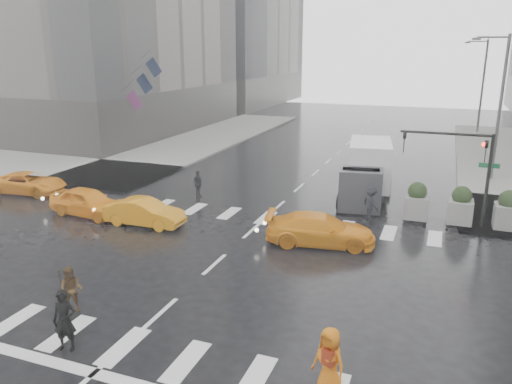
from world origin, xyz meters
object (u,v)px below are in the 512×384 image
at_px(taxi_front, 88,202).
at_px(taxi_mid, 144,212).
at_px(pedestrian_brown, 71,290).
at_px(pedestrian_orange, 329,362).
at_px(traffic_signal_pole, 466,161).
at_px(box_truck, 367,170).

relative_size(taxi_front, taxi_mid, 1.07).
relative_size(pedestrian_brown, pedestrian_orange, 0.85).
xyz_separation_m(traffic_signal_pole, taxi_mid, (-14.06, -5.07, -2.58)).
distance_m(taxi_front, box_truck, 14.90).
height_order(pedestrian_brown, box_truck, box_truck).
height_order(taxi_front, taxi_mid, taxi_front).
bearing_deg(taxi_front, box_truck, -53.01).
height_order(pedestrian_brown, taxi_mid, pedestrian_brown).
distance_m(traffic_signal_pole, pedestrian_brown, 17.59).
height_order(taxi_front, box_truck, box_truck).
distance_m(taxi_front, taxi_mid, 3.52).
bearing_deg(box_truck, traffic_signal_pole, -39.28).
relative_size(taxi_mid, box_truck, 0.65).
bearing_deg(pedestrian_brown, pedestrian_orange, -28.80).
xyz_separation_m(taxi_front, box_truck, (12.73, 7.69, 0.98)).
bearing_deg(box_truck, pedestrian_orange, -92.69).
relative_size(traffic_signal_pole, pedestrian_brown, 2.92).
bearing_deg(pedestrian_orange, box_truck, 120.55).
bearing_deg(pedestrian_brown, traffic_signal_pole, 25.94).
height_order(pedestrian_orange, taxi_mid, pedestrian_orange).
bearing_deg(traffic_signal_pole, taxi_front, -164.69).
xyz_separation_m(taxi_mid, box_truck, (9.22, 7.95, 1.05)).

